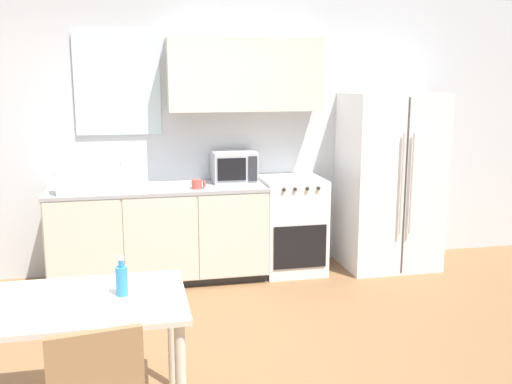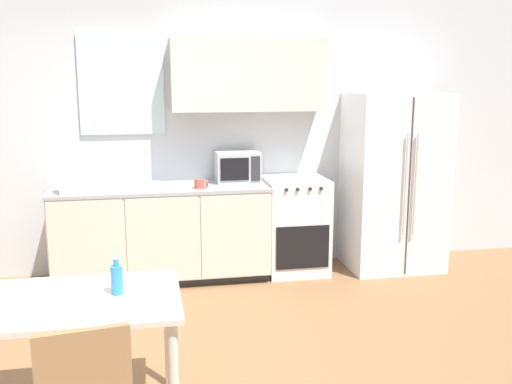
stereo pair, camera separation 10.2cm
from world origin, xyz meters
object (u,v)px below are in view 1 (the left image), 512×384
(microwave, at_px, (234,167))
(drink_bottle, at_px, (122,280))
(oven_range, at_px, (292,225))
(coffee_mug, at_px, (198,184))
(dining_table, at_px, (67,320))
(refrigerator, at_px, (389,181))

(microwave, xyz_separation_m, drink_bottle, (-1.04, -2.41, -0.22))
(oven_range, bearing_deg, coffee_mug, -169.56)
(oven_range, relative_size, dining_table, 0.75)
(oven_range, distance_m, coffee_mug, 1.07)
(oven_range, relative_size, microwave, 2.23)
(refrigerator, height_order, drink_bottle, refrigerator)
(refrigerator, bearing_deg, microwave, 174.19)
(coffee_mug, distance_m, dining_table, 2.36)
(microwave, height_order, drink_bottle, microwave)
(oven_range, xyz_separation_m, drink_bottle, (-1.59, -2.29, 0.36))
(refrigerator, bearing_deg, drink_bottle, -139.06)
(oven_range, xyz_separation_m, dining_table, (-1.87, -2.32, 0.17))
(microwave, distance_m, drink_bottle, 2.63)
(microwave, xyz_separation_m, dining_table, (-1.32, -2.43, -0.41))
(microwave, distance_m, coffee_mug, 0.50)
(coffee_mug, bearing_deg, drink_bottle, -106.94)
(coffee_mug, height_order, drink_bottle, coffee_mug)
(dining_table, bearing_deg, drink_bottle, 5.05)
(oven_range, height_order, microwave, microwave)
(oven_range, xyz_separation_m, coffee_mug, (-0.94, -0.17, 0.48))
(refrigerator, height_order, microwave, refrigerator)
(microwave, distance_m, dining_table, 2.80)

